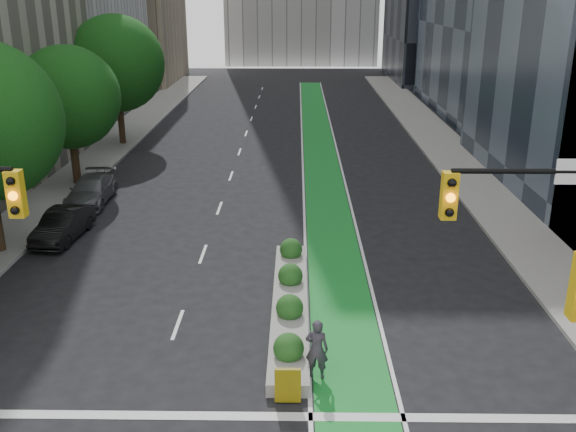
{
  "coord_description": "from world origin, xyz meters",
  "views": [
    {
      "loc": [
        1.41,
        -12.72,
        10.42
      ],
      "look_at": [
        1.12,
        8.35,
        3.0
      ],
      "focal_mm": 40.0,
      "sensor_mm": 36.0,
      "label": 1
    }
  ],
  "objects_px": {
    "cyclist": "(317,349)",
    "parked_car_left_far": "(91,190)",
    "median_planter": "(290,301)",
    "parked_car_left_mid": "(63,225)"
  },
  "relations": [
    {
      "from": "cyclist",
      "to": "parked_car_left_far",
      "type": "bearing_deg",
      "value": -42.89
    },
    {
      "from": "median_planter",
      "to": "parked_car_left_mid",
      "type": "distance_m",
      "value": 12.05
    },
    {
      "from": "median_planter",
      "to": "parked_car_left_mid",
      "type": "height_order",
      "value": "parked_car_left_mid"
    },
    {
      "from": "cyclist",
      "to": "parked_car_left_mid",
      "type": "height_order",
      "value": "cyclist"
    },
    {
      "from": "cyclist",
      "to": "parked_car_left_mid",
      "type": "xyz_separation_m",
      "value": [
        -10.88,
        10.59,
        -0.24
      ]
    },
    {
      "from": "parked_car_left_far",
      "to": "cyclist",
      "type": "bearing_deg",
      "value": -56.4
    },
    {
      "from": "median_planter",
      "to": "parked_car_left_mid",
      "type": "xyz_separation_m",
      "value": [
        -10.08,
        6.59,
        0.3
      ]
    },
    {
      "from": "median_planter",
      "to": "parked_car_left_far",
      "type": "distance_m",
      "value": 15.7
    },
    {
      "from": "cyclist",
      "to": "parked_car_left_far",
      "type": "distance_m",
      "value": 19.33
    },
    {
      "from": "cyclist",
      "to": "parked_car_left_far",
      "type": "height_order",
      "value": "cyclist"
    }
  ]
}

